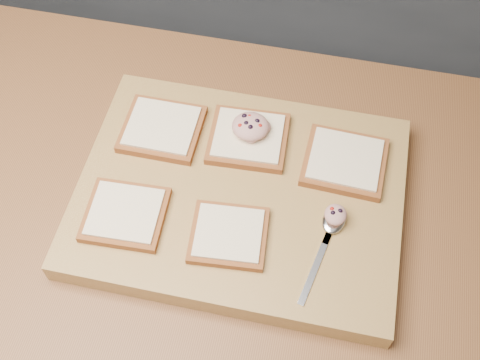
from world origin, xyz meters
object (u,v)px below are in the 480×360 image
object	(u,v)px
cutting_board	(240,196)
spoon	(331,227)
tuna_salad_dollop	(250,126)
bread_far_center	(248,138)

from	to	relation	value
cutting_board	spoon	xyz separation A→B (m)	(0.15, -0.04, 0.03)
cutting_board	tuna_salad_dollop	xyz separation A→B (m)	(-0.00, 0.10, 0.05)
cutting_board	spoon	world-z (taller)	spoon
cutting_board	tuna_salad_dollop	size ratio (longest dim) A/B	8.39
bread_far_center	tuna_salad_dollop	bearing A→B (deg)	74.43
bread_far_center	spoon	xyz separation A→B (m)	(0.16, -0.14, -0.00)
bread_far_center	tuna_salad_dollop	xyz separation A→B (m)	(0.00, 0.01, 0.02)
cutting_board	bread_far_center	xyz separation A→B (m)	(-0.01, 0.10, 0.03)
spoon	tuna_salad_dollop	bearing A→B (deg)	137.51
cutting_board	tuna_salad_dollop	world-z (taller)	tuna_salad_dollop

